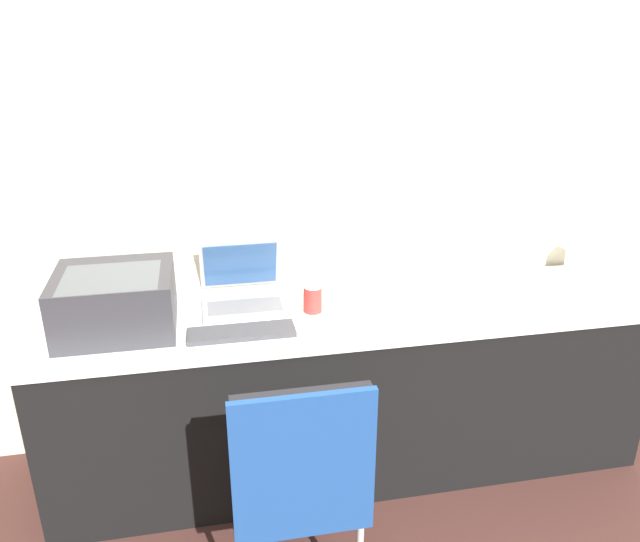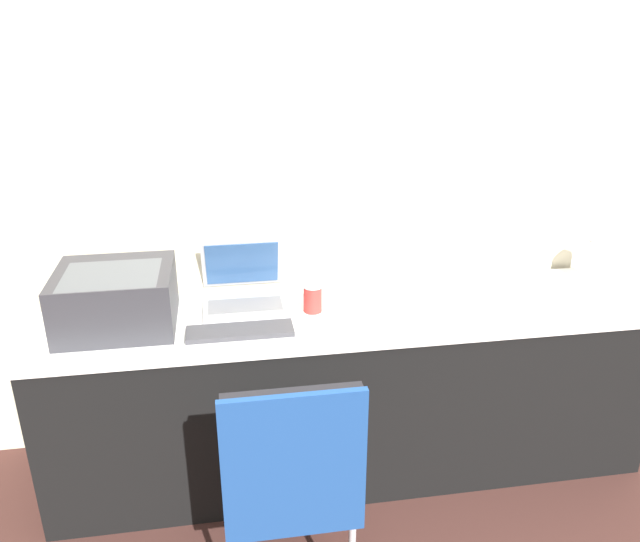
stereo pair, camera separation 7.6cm
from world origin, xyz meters
name	(u,v)px [view 2 (the right image)]	position (x,y,z in m)	size (l,w,h in m)	color
ground_plane	(363,505)	(0.00, 0.00, 0.00)	(14.00, 14.00, 0.00)	#472823
wall_back	(338,168)	(0.00, 0.65, 1.30)	(8.00, 0.05, 2.60)	beige
table	(351,389)	(0.00, 0.29, 0.39)	(2.58, 0.61, 0.77)	black
printer	(116,297)	(-0.95, 0.32, 0.90)	(0.45, 0.40, 0.24)	#333338
laptop_left	(244,290)	(-0.44, 0.46, 0.82)	(0.35, 0.35, 0.25)	#B7B7BC
external_keyboard	(240,331)	(-0.47, 0.17, 0.78)	(0.42, 0.12, 0.02)	#3D3D42
coffee_cup	(313,298)	(-0.16, 0.32, 0.83)	(0.08, 0.08, 0.12)	red
metal_pitcher	(593,259)	(1.17, 0.45, 0.87)	(0.10, 0.10, 0.23)	silver
chair	(291,471)	(-0.35, -0.42, 0.57)	(0.43, 0.47, 0.93)	black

